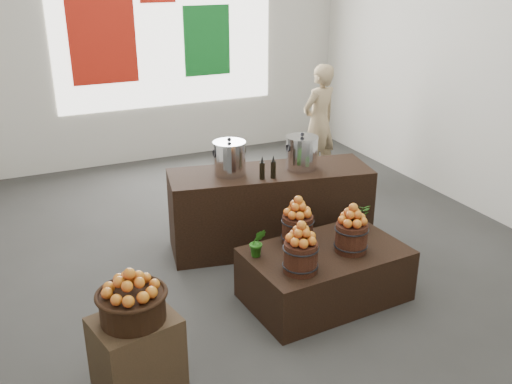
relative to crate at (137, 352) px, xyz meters
name	(u,v)px	position (x,y,z in m)	size (l,w,h in m)	color
ground	(248,261)	(1.43, 1.32, -0.27)	(7.00, 7.00, 0.00)	#323230
back_wall	(144,22)	(1.43, 4.82, 1.73)	(6.00, 0.04, 4.00)	beige
back_opening	(166,21)	(1.73, 4.80, 1.73)	(3.20, 0.02, 2.40)	white
deco_red_left	(102,32)	(0.83, 4.79, 1.63)	(0.90, 0.04, 1.40)	#B81B0E
deco_green_right	(207,41)	(2.33, 4.79, 1.43)	(0.70, 0.04, 1.00)	#106921
crate	(137,352)	(0.00, 0.00, 0.00)	(0.55, 0.45, 0.55)	#4B3623
wicker_basket	(133,307)	(0.00, 0.00, 0.37)	(0.44, 0.44, 0.20)	black
apples_in_basket	(130,282)	(0.00, 0.00, 0.57)	(0.34, 0.34, 0.18)	maroon
display_table	(325,274)	(1.77, 0.42, -0.04)	(1.37, 0.84, 0.47)	black
apple_bucket_front_left	(300,257)	(1.40, 0.21, 0.32)	(0.27, 0.27, 0.25)	#3D1B10
apples_in_bucket_front_left	(301,233)	(1.40, 0.21, 0.54)	(0.21, 0.21, 0.18)	maroon
apple_bucket_front_right	(351,237)	(1.96, 0.33, 0.32)	(0.27, 0.27, 0.25)	#3D1B10
apples_in_bucket_front_right	(353,214)	(1.96, 0.33, 0.54)	(0.21, 0.21, 0.18)	maroon
apple_bucket_rear	(297,229)	(1.62, 0.67, 0.32)	(0.27, 0.27, 0.25)	#3D1B10
apples_in_bucket_rear	(298,206)	(1.62, 0.67, 0.54)	(0.21, 0.21, 0.18)	maroon
herb_garnish_right	(356,216)	(2.24, 0.67, 0.33)	(0.24, 0.21, 0.26)	#205F14
herb_garnish_left	(258,242)	(1.19, 0.58, 0.33)	(0.14, 0.11, 0.25)	#205F14
counter	(270,209)	(1.78, 1.54, 0.14)	(2.04, 0.65, 0.83)	black
stock_pot_left	(230,159)	(1.37, 1.62, 0.72)	(0.31, 0.31, 0.31)	silver
stock_pot_center	(302,153)	(2.10, 1.48, 0.72)	(0.31, 0.31, 0.31)	silver
oil_cruets	(276,166)	(1.74, 1.34, 0.67)	(0.15, 0.06, 0.23)	black
shopper	(319,122)	(3.27, 3.11, 0.50)	(0.57, 0.37, 1.55)	tan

